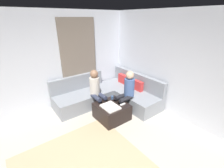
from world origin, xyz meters
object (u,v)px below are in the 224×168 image
game_remote (123,104)px  person_on_couch_back (127,91)px  sectional_couch (110,94)px  ottoman (112,111)px  person_on_couch_side (97,90)px  coffee_mug (112,98)px

game_remote → person_on_couch_back: 0.42m
sectional_couch → ottoman: bearing=-32.5°
person_on_couch_back → sectional_couch: bearing=4.5°
person_on_couch_back → person_on_couch_side: bearing=47.5°
coffee_mug → person_on_couch_side: (-0.35, -0.28, 0.19)m
sectional_couch → person_on_couch_back: (0.70, 0.06, 0.38)m
sectional_couch → coffee_mug: 0.60m
ottoman → coffee_mug: (-0.22, 0.18, 0.26)m
sectional_couch → game_remote: sectional_couch is taller
sectional_couch → person_on_couch_back: size_ratio=2.12×
coffee_mug → game_remote: size_ratio=0.63×
ottoman → game_remote: game_remote is taller
coffee_mug → person_on_couch_side: 0.48m
sectional_couch → ottoman: 0.85m
ottoman → game_remote: (0.18, 0.22, 0.22)m
sectional_couch → coffee_mug: bearing=-29.1°
sectional_couch → game_remote: size_ratio=17.00×
game_remote → person_on_couch_back: bearing=123.6°
sectional_couch → coffee_mug: size_ratio=26.84×
person_on_couch_side → person_on_couch_back: bearing=137.5°
game_remote → person_on_couch_back: (-0.19, 0.29, 0.23)m
person_on_couch_back → ottoman: bearing=91.6°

